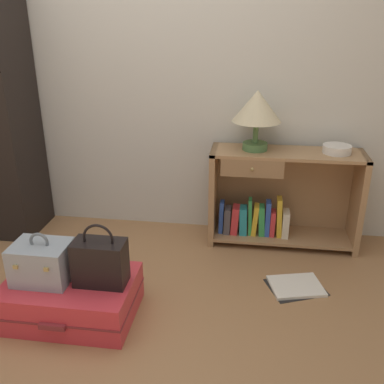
{
  "coord_description": "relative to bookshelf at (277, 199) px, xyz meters",
  "views": [
    {
      "loc": [
        0.71,
        -1.65,
        1.58
      ],
      "look_at": [
        0.36,
        0.8,
        0.55
      ],
      "focal_mm": 40.93,
      "sensor_mm": 36.0,
      "label": 1
    }
  ],
  "objects": [
    {
      "name": "handbag",
      "position": [
        -0.96,
        -1.03,
        0.02
      ],
      "size": [
        0.28,
        0.15,
        0.35
      ],
      "color": "black",
      "rests_on": "suitcase_large"
    },
    {
      "name": "bookshelf",
      "position": [
        0.0,
        0.0,
        0.0
      ],
      "size": [
        1.05,
        0.34,
        0.69
      ],
      "color": "#A37A51",
      "rests_on": "ground_plane"
    },
    {
      "name": "train_case",
      "position": [
        -1.28,
        -1.05,
        0.0
      ],
      "size": [
        0.3,
        0.24,
        0.29
      ],
      "color": "#8E99A3",
      "rests_on": "suitcase_large"
    },
    {
      "name": "back_wall",
      "position": [
        -0.91,
        0.22,
        0.97
      ],
      "size": [
        6.4,
        0.1,
        2.6
      ],
      "primitive_type": "cube",
      "color": "beige",
      "rests_on": "ground_plane"
    },
    {
      "name": "suitcase_large",
      "position": [
        -1.15,
        -1.03,
        -0.22
      ],
      "size": [
        0.7,
        0.5,
        0.23
      ],
      "color": "#D1333D",
      "rests_on": "ground_plane"
    },
    {
      "name": "table_lamp",
      "position": [
        -0.18,
        -0.0,
        0.64
      ],
      "size": [
        0.33,
        0.33,
        0.41
      ],
      "color": "#4C7542",
      "rests_on": "bookshelf"
    },
    {
      "name": "ground_plane",
      "position": [
        -0.91,
        -1.28,
        -0.33
      ],
      "size": [
        9.0,
        9.0,
        0.0
      ],
      "primitive_type": "plane",
      "color": "#9E7047"
    },
    {
      "name": "bowl",
      "position": [
        0.36,
        -0.0,
        0.39
      ],
      "size": [
        0.19,
        0.19,
        0.05
      ],
      "primitive_type": "cylinder",
      "color": "silver",
      "rests_on": "bookshelf"
    },
    {
      "name": "open_book_on_floor",
      "position": [
        0.11,
        -0.59,
        -0.33
      ],
      "size": [
        0.4,
        0.36,
        0.02
      ],
      "color": "white",
      "rests_on": "ground_plane"
    }
  ]
}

